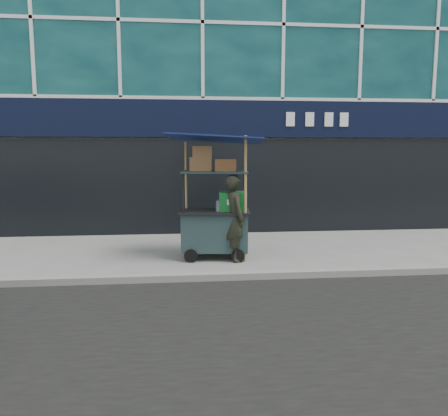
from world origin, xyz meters
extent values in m
plane|color=slate|center=(0.00, 0.00, 0.00)|extent=(80.00, 80.00, 0.00)
cube|color=gray|center=(0.00, -0.20, 0.06)|extent=(80.00, 0.18, 0.12)
cube|color=slate|center=(0.00, 7.00, 6.00)|extent=(16.00, 6.00, 12.00)
cube|color=black|center=(0.00, 3.86, 2.90)|extent=(15.68, 0.06, 0.90)
cube|color=black|center=(0.00, 3.90, 1.20)|extent=(15.68, 0.04, 2.40)
cube|color=#1C2E2F|center=(0.08, 1.33, 0.53)|extent=(1.35, 0.87, 0.75)
cylinder|color=black|center=(-0.40, 0.98, 0.13)|extent=(0.26, 0.08, 0.26)
cylinder|color=black|center=(0.49, 0.89, 0.13)|extent=(0.26, 0.08, 0.26)
cube|color=black|center=(0.08, 1.33, 0.93)|extent=(1.44, 0.96, 0.04)
cylinder|color=black|center=(-0.53, 1.07, 1.31)|extent=(0.04, 0.04, 0.80)
cylinder|color=black|center=(0.64, 0.95, 1.31)|extent=(0.04, 0.04, 0.80)
cylinder|color=black|center=(-0.47, 1.70, 1.31)|extent=(0.04, 0.04, 0.80)
cylinder|color=black|center=(0.70, 1.59, 1.31)|extent=(0.04, 0.04, 0.80)
cube|color=#1C2E2F|center=(0.08, 1.33, 1.71)|extent=(1.35, 0.87, 0.03)
cylinder|color=#A6874B|center=(0.64, 0.95, 1.20)|extent=(0.06, 0.06, 2.40)
cylinder|color=#A6874B|center=(-0.47, 1.70, 1.15)|extent=(0.05, 0.05, 2.29)
cube|color=#0E164E|center=(0.08, 1.33, 2.35)|extent=(1.93, 1.45, 0.21)
cube|color=#10681F|center=(0.43, 1.24, 1.14)|extent=(0.57, 0.42, 0.37)
cylinder|color=silver|center=(0.13, 1.11, 1.06)|extent=(0.08, 0.08, 0.21)
cylinder|color=#1B31CF|center=(0.13, 1.11, 1.17)|extent=(0.04, 0.04, 0.02)
cube|color=olive|center=(-0.18, 1.41, 1.86)|extent=(0.46, 0.36, 0.27)
cube|color=olive|center=(0.29, 1.25, 1.84)|extent=(0.43, 0.34, 0.23)
cube|color=olive|center=(-0.15, 1.38, 2.10)|extent=(0.40, 0.31, 0.21)
imported|color=black|center=(0.44, 1.05, 0.84)|extent=(0.55, 0.69, 1.67)
camera|label=1|loc=(-0.58, -7.16, 2.14)|focal=35.00mm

